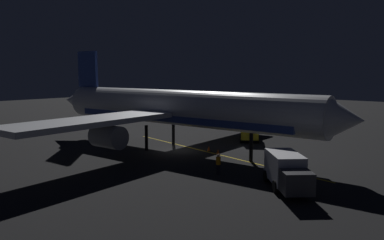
% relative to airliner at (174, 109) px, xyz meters
% --- Properties ---
extents(ground_plane, '(180.00, 180.00, 0.20)m').
position_rel_airliner_xyz_m(ground_plane, '(-0.04, 0.61, -4.60)').
color(ground_plane, black).
extents(apron_guide_stripe, '(5.10, 27.81, 0.01)m').
position_rel_airliner_xyz_m(apron_guide_stripe, '(-1.17, 4.61, -4.50)').
color(apron_guide_stripe, gold).
rests_on(apron_guide_stripe, ground_plane).
extents(airliner, '(37.77, 39.65, 11.28)m').
position_rel_airliner_xyz_m(airliner, '(0.00, 0.00, 0.00)').
color(airliner, white).
rests_on(airliner, ground_plane).
extents(baggage_truck, '(5.60, 5.48, 2.58)m').
position_rel_airliner_xyz_m(baggage_truck, '(5.18, 16.33, -3.19)').
color(baggage_truck, silver).
rests_on(baggage_truck, ground_plane).
extents(catering_truck, '(6.45, 5.13, 2.45)m').
position_rel_airliner_xyz_m(catering_truck, '(-10.54, 3.17, -3.23)').
color(catering_truck, gold).
rests_on(catering_truck, ground_plane).
extents(ground_crew_worker, '(0.40, 0.40, 1.74)m').
position_rel_airliner_xyz_m(ground_crew_worker, '(5.21, 10.12, -3.61)').
color(ground_crew_worker, black).
rests_on(ground_crew_worker, ground_plane).
extents(traffic_cone_near_left, '(0.50, 0.50, 0.55)m').
position_rel_airliner_xyz_m(traffic_cone_near_left, '(-0.97, 5.41, -4.25)').
color(traffic_cone_near_left, '#EA590F').
rests_on(traffic_cone_near_left, ground_plane).
extents(traffic_cone_near_right, '(0.50, 0.50, 0.55)m').
position_rel_airliner_xyz_m(traffic_cone_near_right, '(-1.79, 3.53, -4.25)').
color(traffic_cone_near_right, '#EA590F').
rests_on(traffic_cone_near_right, ground_plane).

